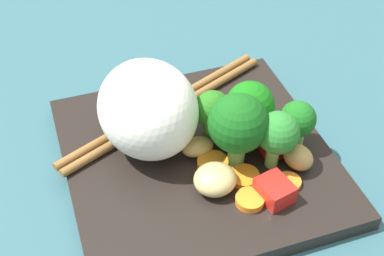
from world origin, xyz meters
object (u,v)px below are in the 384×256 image
carrot_slice_3 (288,182)px  chopstick_pair (166,109)px  square_plate (197,159)px  broccoli_floret_2 (278,134)px  rice_mound (148,109)px

carrot_slice_3 → chopstick_pair: chopstick_pair is taller
square_plate → broccoli_floret_2: bearing=-29.7°
square_plate → broccoli_floret_2: (5.98, -3.41, 4.36)cm
rice_mound → broccoli_floret_2: bearing=-31.2°
chopstick_pair → broccoli_floret_2: bearing=102.0°
carrot_slice_3 → rice_mound: bearing=139.4°
carrot_slice_3 → chopstick_pair: 14.38cm
broccoli_floret_2 → chopstick_pair: broccoli_floret_2 is taller
square_plate → carrot_slice_3: carrot_slice_3 is taller
rice_mound → broccoli_floret_2: (9.71, -5.88, -0.69)cm
rice_mound → chopstick_pair: size_ratio=0.42×
broccoli_floret_2 → carrot_slice_3: bearing=-86.4°
carrot_slice_3 → broccoli_floret_2: bearing=93.6°
square_plate → carrot_slice_3: bearing=-44.4°
rice_mound → chopstick_pair: bearing=56.1°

